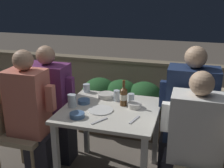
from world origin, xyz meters
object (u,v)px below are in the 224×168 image
person_coral_top (32,115)px  chair_left_far (36,110)px  person_white_polo (191,142)px  beer_bottle (124,96)px  person_purple_stripe (52,105)px  chair_right_near (217,152)px  chair_right_far (208,133)px  person_navy_jumper (186,118)px  chair_left_near (14,122)px

person_coral_top → chair_left_far: size_ratio=1.39×
person_white_polo → beer_bottle: (-0.64, 0.27, 0.23)m
person_purple_stripe → chair_right_near: person_purple_stripe is taller
person_purple_stripe → chair_right_far: bearing=0.0°
person_purple_stripe → person_navy_jumper: (1.36, 0.00, 0.04)m
chair_left_near → person_navy_jumper: size_ratio=0.69×
person_coral_top → beer_bottle: 0.90m
chair_left_near → chair_right_near: 1.88m
beer_bottle → person_purple_stripe: bearing=176.8°
chair_right_far → beer_bottle: 0.84m
chair_left_near → beer_bottle: 1.11m
chair_right_far → person_navy_jumper: person_navy_jumper is taller
chair_right_near → chair_right_far: bearing=100.4°
chair_left_near → chair_right_near: size_ratio=1.00×
person_coral_top → chair_left_far: bearing=116.1°
person_purple_stripe → chair_right_far: size_ratio=1.37×
person_white_polo → beer_bottle: person_white_polo is taller
person_purple_stripe → beer_bottle: bearing=-3.2°
chair_left_near → person_coral_top: person_coral_top is taller
chair_right_far → person_navy_jumper: 0.24m
chair_right_near → person_white_polo: 0.21m
person_purple_stripe → person_white_polo: size_ratio=1.04×
person_purple_stripe → chair_left_far: bearing=-180.0°
person_coral_top → person_white_polo: bearing=-0.4°
person_coral_top → chair_right_far: person_coral_top is taller
chair_right_near → person_navy_jumper: person_navy_jumper is taller
person_purple_stripe → chair_right_near: bearing=-11.0°
chair_left_near → chair_right_near: bearing=-0.3°
chair_left_near → person_white_polo: (1.68, -0.01, 0.06)m
chair_left_near → person_purple_stripe: person_purple_stripe is taller
chair_left_near → person_purple_stripe: 0.41m
chair_right_near → person_navy_jumper: 0.43m
chair_left_far → person_white_polo: 1.65m
person_navy_jumper → chair_left_near: bearing=-169.3°
chair_left_near → person_white_polo: bearing=-0.4°
person_coral_top → person_purple_stripe: size_ratio=1.01×
person_purple_stripe → chair_right_near: 1.66m
beer_bottle → chair_right_near: bearing=-17.9°
chair_left_near → chair_left_far: same height
person_coral_top → person_navy_jumper: size_ratio=0.96×
person_purple_stripe → beer_bottle: size_ratio=5.07×
chair_right_far → person_navy_jumper: bearing=180.0°
person_white_polo → chair_left_near: bearing=179.6°
chair_left_far → chair_right_far: size_ratio=1.00×
person_white_polo → person_coral_top: bearing=179.6°
chair_left_far → chair_right_near: size_ratio=1.00×
beer_bottle → chair_left_far: bearing=177.4°
chair_left_near → person_coral_top: 0.23m
chair_left_near → chair_left_far: bearing=80.0°
person_coral_top → beer_bottle: size_ratio=5.14×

